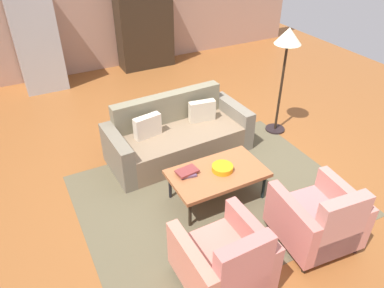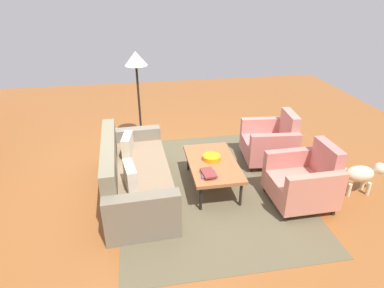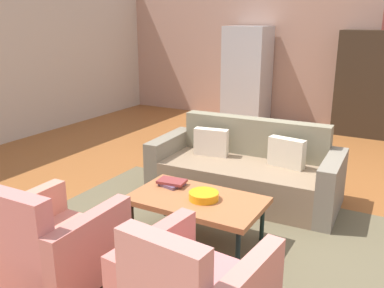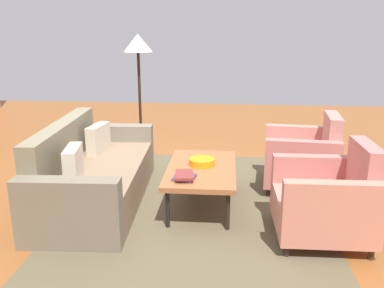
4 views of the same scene
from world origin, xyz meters
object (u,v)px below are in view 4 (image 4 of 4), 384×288
Objects in this scene: coffee_table at (201,170)px; book_stack at (184,176)px; floor_lamp at (138,54)px; armchair_right at (306,160)px; armchair_left at (330,202)px; fruit_bowl at (202,162)px; couch at (90,176)px.

book_stack reaches higher than coffee_table.
book_stack is 2.47m from floor_lamp.
floor_lamp is at bearing 29.90° from coffee_table.
floor_lamp reaches higher than armchair_right.
armchair_right is (0.59, -1.17, -0.04)m from coffee_table.
armchair_right is at bearing -1.00° from armchair_left.
floor_lamp is (2.09, 0.86, 0.99)m from book_stack.
armchair_right is at bearing -54.05° from book_stack.
armchair_right is 1.28m from fruit_bowl.
armchair_right is at bearing 101.75° from couch.
fruit_bowl is 0.45m from book_stack.
book_stack is at bearing 158.33° from coffee_table.
coffee_table is at bearing 180.00° from fruit_bowl.
armchair_right reaches higher than couch.
couch is 1.24× the size of floor_lamp.
floor_lamp is (1.74, 1.00, 1.06)m from coffee_table.
coffee_table is at bearing 61.81° from armchair_left.
couch is 2.43m from armchair_left.
fruit_bowl is at bearing 91.03° from couch.
coffee_table is 4.47× the size of fruit_bowl.
fruit_bowl is 0.16× the size of floor_lamp.
coffee_table is 0.70× the size of floor_lamp.
fruit_bowl is at bearing -18.37° from book_stack.
couch is 7.56× the size of book_stack.
fruit_bowl is 0.95× the size of book_stack.
fruit_bowl is at bearing 119.59° from armchair_right.
coffee_table is 1.36× the size of armchair_left.
book_stack is at bearing 131.33° from armchair_right.
armchair_right is (1.19, 0.00, 0.00)m from armchair_left.
armchair_left is 1.35m from fruit_bowl.
book_stack is (-0.42, 0.14, -0.01)m from fruit_bowl.
coffee_table is at bearing -21.67° from book_stack.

